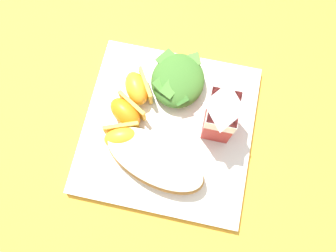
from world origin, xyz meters
TOP-DOWN VIEW (x-y plane):
  - ground at (0.00, 0.00)m, footprint 3.00×3.00m
  - white_plate at (0.00, 0.00)m, footprint 0.28×0.28m
  - cheesy_pizza_bread at (0.06, -0.01)m, footprint 0.12×0.19m
  - green_salad_pile at (-0.08, 0.00)m, footprint 0.10×0.09m
  - milk_carton at (-0.02, 0.08)m, footprint 0.06×0.04m
  - orange_wedge_front at (-0.05, -0.06)m, footprint 0.07×0.06m
  - orange_wedge_middle at (-0.01, -0.07)m, footprint 0.06×0.07m
  - orange_wedge_rear at (0.04, -0.07)m, footprint 0.06×0.07m

SIDE VIEW (x-z plane):
  - ground at x=0.00m, z-range 0.00..0.00m
  - white_plate at x=0.00m, z-range 0.00..0.02m
  - cheesy_pizza_bread at x=0.06m, z-range 0.02..0.05m
  - orange_wedge_front at x=-0.05m, z-range 0.02..0.06m
  - orange_wedge_middle at x=-0.01m, z-range 0.02..0.06m
  - orange_wedge_rear at x=0.04m, z-range 0.02..0.06m
  - green_salad_pile at x=-0.08m, z-range 0.02..0.06m
  - milk_carton at x=-0.02m, z-range 0.02..0.13m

